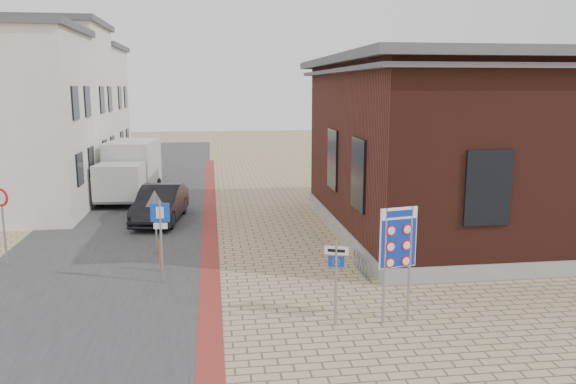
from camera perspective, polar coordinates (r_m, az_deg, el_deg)
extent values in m
plane|color=tan|center=(15.17, -0.20, -11.27)|extent=(120.00, 120.00, 0.00)
cube|color=#38383A|center=(29.72, -14.70, -0.68)|extent=(7.00, 60.00, 0.02)
cube|color=maroon|center=(24.61, -7.94, -2.74)|extent=(0.60, 40.00, 0.02)
cube|color=gray|center=(24.22, 19.09, -2.88)|extent=(12.15, 12.15, 0.50)
cube|color=#471E17|center=(23.70, 19.57, 4.79)|extent=(12.00, 12.00, 6.00)
cube|color=#4F4F54|center=(23.63, 20.05, 12.40)|extent=(13.00, 13.00, 0.30)
cube|color=#4F4F54|center=(23.61, 19.99, 11.44)|extent=(12.70, 12.70, 0.15)
cube|color=black|center=(18.82, 7.20, 1.80)|extent=(0.12, 1.60, 2.40)
cube|color=black|center=(22.67, 4.59, 3.35)|extent=(0.12, 1.60, 2.40)
cube|color=black|center=(17.12, 19.66, 0.39)|extent=(1.40, 0.12, 2.20)
cube|color=black|center=(25.62, -20.42, 2.20)|extent=(0.10, 1.10, 1.40)
cube|color=black|center=(27.94, -19.38, 2.91)|extent=(0.10, 1.10, 1.40)
cube|color=black|center=(25.39, -20.83, 8.46)|extent=(0.10, 1.10, 1.40)
cube|color=black|center=(27.74, -19.73, 8.65)|extent=(0.10, 1.10, 1.40)
cube|color=white|center=(33.26, -23.98, 7.55)|extent=(7.00, 6.00, 8.80)
cube|color=#4F4F54|center=(33.40, -24.58, 15.35)|extent=(7.40, 6.40, 0.30)
cube|color=black|center=(31.45, -18.10, 3.79)|extent=(0.10, 1.10, 1.40)
cube|color=black|center=(33.81, -17.39, 4.27)|extent=(0.10, 1.10, 1.40)
cube|color=black|center=(31.27, -18.39, 8.88)|extent=(0.10, 1.10, 1.40)
cube|color=black|center=(33.63, -17.66, 9.01)|extent=(0.10, 1.10, 1.40)
cube|color=white|center=(39.07, -21.53, 7.46)|extent=(7.00, 6.00, 8.00)
cube|color=#4F4F54|center=(39.12, -21.95, 13.53)|extent=(7.40, 6.40, 0.30)
cube|color=black|center=(37.34, -16.50, 4.87)|extent=(0.10, 1.10, 1.40)
cube|color=black|center=(39.71, -15.99, 5.22)|extent=(0.10, 1.10, 1.40)
cube|color=black|center=(37.19, -16.73, 9.17)|extent=(0.10, 1.10, 1.40)
cube|color=black|center=(39.56, -16.20, 9.25)|extent=(0.10, 1.10, 1.40)
torus|color=slate|center=(17.07, 8.01, -7.85)|extent=(0.04, 0.60, 0.60)
torus|color=slate|center=(17.34, 7.74, -7.54)|extent=(0.04, 0.60, 0.60)
torus|color=slate|center=(17.62, 7.48, -7.24)|extent=(0.04, 0.60, 0.60)
torus|color=slate|center=(17.89, 7.22, -6.96)|extent=(0.04, 0.60, 0.60)
torus|color=slate|center=(18.17, 6.98, -6.68)|extent=(0.04, 0.60, 0.60)
cube|color=slate|center=(17.70, 7.46, -8.05)|extent=(0.08, 1.60, 0.04)
imported|color=black|center=(24.47, -12.83, -1.17)|extent=(2.23, 4.85, 1.54)
cube|color=slate|center=(29.66, -15.74, 0.12)|extent=(2.67, 5.70, 0.26)
cube|color=silver|center=(27.66, -16.74, 1.06)|extent=(2.30, 1.94, 1.64)
cube|color=black|center=(26.88, -17.18, 1.43)|extent=(1.94, 0.27, 0.82)
cube|color=silver|center=(30.34, -15.47, 2.91)|extent=(2.59, 3.88, 2.25)
cylinder|color=black|center=(28.39, -18.59, -0.59)|extent=(0.33, 0.84, 0.82)
cylinder|color=black|center=(27.86, -14.36, -0.57)|extent=(0.33, 0.84, 0.82)
cylinder|color=black|center=(31.49, -16.96, 0.56)|extent=(0.33, 0.84, 0.82)
cylinder|color=black|center=(31.01, -13.12, 0.60)|extent=(0.33, 0.84, 0.82)
cylinder|color=gray|center=(13.69, 9.77, -7.51)|extent=(0.07, 0.07, 2.86)
cylinder|color=gray|center=(14.03, 12.25, -7.15)|extent=(0.07, 0.07, 2.86)
cube|color=white|center=(13.66, 11.13, -4.57)|extent=(0.97, 0.24, 1.47)
cube|color=#0E2BAA|center=(13.66, 11.13, -4.57)|extent=(0.93, 0.24, 1.43)
cube|color=white|center=(13.52, 11.22, -2.15)|extent=(0.93, 0.24, 0.28)
cylinder|color=gray|center=(13.59, 4.89, -9.25)|extent=(0.07, 0.07, 2.09)
cube|color=white|center=(13.33, 4.95, -5.94)|extent=(0.54, 0.23, 0.20)
cube|color=#0F38B7|center=(13.41, 4.93, -7.06)|extent=(0.37, 0.17, 0.25)
cylinder|color=gray|center=(16.69, -12.75, -5.02)|extent=(0.07, 0.07, 2.47)
cube|color=blue|center=(16.47, -12.88, -2.04)|extent=(0.54, 0.08, 0.54)
cube|color=white|center=(16.56, -12.82, -3.38)|extent=(0.40, 0.07, 0.18)
cylinder|color=gray|center=(19.69, -13.26, -3.17)|extent=(0.07, 0.07, 2.12)
cylinder|color=gray|center=(20.10, -26.92, -3.20)|extent=(0.07, 0.07, 2.51)
cylinder|color=red|center=(19.91, -27.15, -0.48)|extent=(0.55, 0.27, 0.59)
cylinder|color=#FF550D|center=(17.92, -12.80, -6.35)|extent=(0.12, 0.12, 1.02)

